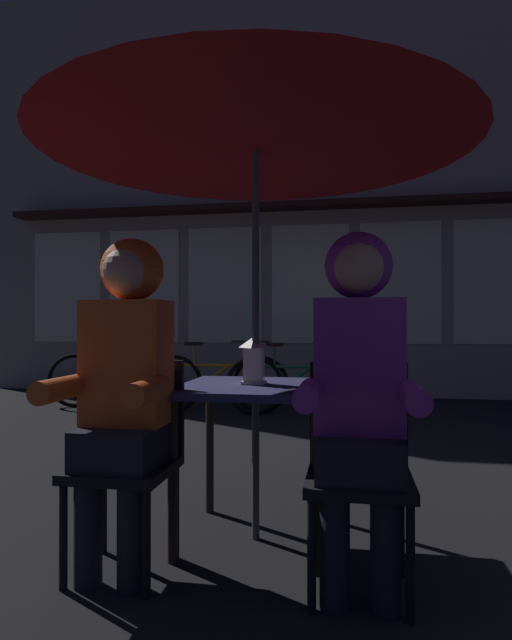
{
  "coord_description": "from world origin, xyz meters",
  "views": [
    {
      "loc": [
        0.44,
        -2.5,
        1.03
      ],
      "look_at": [
        0.0,
        0.01,
        1.05
      ],
      "focal_mm": 29.66,
      "sensor_mm": 36.0,
      "label": 1
    }
  ],
  "objects_px": {
    "lantern": "(254,359)",
    "chair_right": "(359,461)",
    "chair_left": "(130,451)",
    "bicycle_third": "(300,384)",
    "bicycle_nearest": "(116,379)",
    "person_left_hooded": "(125,368)",
    "bicycle_second": "(217,382)",
    "patio_umbrella": "(256,111)",
    "cafe_table": "(256,406)",
    "person_right_hooded": "(359,372)"
  },
  "relations": [
    {
      "from": "chair_left",
      "to": "bicycle_third",
      "type": "xyz_separation_m",
      "value": [
        0.38,
        3.82,
        -0.14
      ]
    },
    {
      "from": "cafe_table",
      "to": "chair_right",
      "type": "relative_size",
      "value": 0.85
    },
    {
      "from": "lantern",
      "to": "chair_left",
      "type": "xyz_separation_m",
      "value": [
        -0.47,
        -0.38,
        -0.37
      ]
    },
    {
      "from": "patio_umbrella",
      "to": "bicycle_second",
      "type": "relative_size",
      "value": 1.37
    },
    {
      "from": "chair_right",
      "to": "chair_left",
      "type": "bearing_deg",
      "value": 180.0
    },
    {
      "from": "patio_umbrella",
      "to": "lantern",
      "type": "distance_m",
      "value": 1.2
    },
    {
      "from": "person_right_hooded",
      "to": "cafe_table",
      "type": "bearing_deg",
      "value": 138.43
    },
    {
      "from": "person_left_hooded",
      "to": "bicycle_third",
      "type": "distance_m",
      "value": 3.93
    },
    {
      "from": "chair_right",
      "to": "bicycle_second",
      "type": "distance_m",
      "value": 4.16
    },
    {
      "from": "person_right_hooded",
      "to": "bicycle_second",
      "type": "xyz_separation_m",
      "value": [
        -1.55,
        3.91,
        -0.5
      ]
    },
    {
      "from": "patio_umbrella",
      "to": "lantern",
      "type": "xyz_separation_m",
      "value": [
        -0.01,
        0.02,
        -1.2
      ]
    },
    {
      "from": "bicycle_nearest",
      "to": "cafe_table",
      "type": "bearing_deg",
      "value": -56.48
    },
    {
      "from": "person_left_hooded",
      "to": "bicycle_nearest",
      "type": "xyz_separation_m",
      "value": [
        -1.91,
        4.03,
        -0.5
      ]
    },
    {
      "from": "chair_left",
      "to": "person_left_hooded",
      "type": "xyz_separation_m",
      "value": [
        -0.0,
        -0.06,
        0.36
      ]
    },
    {
      "from": "bicycle_third",
      "to": "chair_left",
      "type": "bearing_deg",
      "value": -95.61
    },
    {
      "from": "patio_umbrella",
      "to": "lantern",
      "type": "height_order",
      "value": "patio_umbrella"
    },
    {
      "from": "bicycle_second",
      "to": "bicycle_third",
      "type": "distance_m",
      "value": 0.97
    },
    {
      "from": "person_right_hooded",
      "to": "bicycle_third",
      "type": "bearing_deg",
      "value": 98.56
    },
    {
      "from": "chair_right",
      "to": "bicycle_second",
      "type": "xyz_separation_m",
      "value": [
        -1.55,
        3.85,
        -0.14
      ]
    },
    {
      "from": "cafe_table",
      "to": "person_right_hooded",
      "type": "relative_size",
      "value": 0.53
    },
    {
      "from": "person_left_hooded",
      "to": "patio_umbrella",
      "type": "bearing_deg",
      "value": 41.57
    },
    {
      "from": "chair_left",
      "to": "bicycle_nearest",
      "type": "relative_size",
      "value": 0.52
    },
    {
      "from": "cafe_table",
      "to": "person_left_hooded",
      "type": "xyz_separation_m",
      "value": [
        -0.48,
        -0.43,
        0.21
      ]
    },
    {
      "from": "chair_right",
      "to": "patio_umbrella",
      "type": "bearing_deg",
      "value": 142.45
    },
    {
      "from": "person_left_hooded",
      "to": "lantern",
      "type": "bearing_deg",
      "value": 43.27
    },
    {
      "from": "bicycle_second",
      "to": "person_right_hooded",
      "type": "bearing_deg",
      "value": -68.38
    },
    {
      "from": "bicycle_nearest",
      "to": "bicycle_second",
      "type": "xyz_separation_m",
      "value": [
        1.32,
        -0.12,
        0.0
      ]
    },
    {
      "from": "person_left_hooded",
      "to": "bicycle_nearest",
      "type": "height_order",
      "value": "person_left_hooded"
    },
    {
      "from": "chair_right",
      "to": "person_left_hooded",
      "type": "xyz_separation_m",
      "value": [
        -0.96,
        -0.06,
        0.36
      ]
    },
    {
      "from": "cafe_table",
      "to": "bicycle_third",
      "type": "bearing_deg",
      "value": 91.73
    },
    {
      "from": "bicycle_nearest",
      "to": "person_left_hooded",
      "type": "bearing_deg",
      "value": -64.68
    },
    {
      "from": "lantern",
      "to": "chair_right",
      "type": "xyz_separation_m",
      "value": [
        0.49,
        -0.38,
        -0.37
      ]
    },
    {
      "from": "lantern",
      "to": "chair_right",
      "type": "height_order",
      "value": "lantern"
    },
    {
      "from": "person_right_hooded",
      "to": "bicycle_nearest",
      "type": "relative_size",
      "value": 0.84
    },
    {
      "from": "person_right_hooded",
      "to": "bicycle_third",
      "type": "xyz_separation_m",
      "value": [
        -0.58,
        3.88,
        -0.5
      ]
    },
    {
      "from": "patio_umbrella",
      "to": "chair_left",
      "type": "height_order",
      "value": "patio_umbrella"
    },
    {
      "from": "lantern",
      "to": "bicycle_second",
      "type": "bearing_deg",
      "value": 106.98
    },
    {
      "from": "person_left_hooded",
      "to": "bicycle_third",
      "type": "relative_size",
      "value": 0.84
    },
    {
      "from": "chair_right",
      "to": "lantern",
      "type": "bearing_deg",
      "value": 141.89
    },
    {
      "from": "cafe_table",
      "to": "bicycle_third",
      "type": "xyz_separation_m",
      "value": [
        -0.1,
        3.46,
        -0.29
      ]
    },
    {
      "from": "cafe_table",
      "to": "bicycle_nearest",
      "type": "relative_size",
      "value": 0.45
    },
    {
      "from": "cafe_table",
      "to": "person_left_hooded",
      "type": "bearing_deg",
      "value": -138.43
    },
    {
      "from": "bicycle_nearest",
      "to": "bicycle_third",
      "type": "relative_size",
      "value": 1.0
    },
    {
      "from": "chair_right",
      "to": "bicycle_nearest",
      "type": "bearing_deg",
      "value": 125.82
    },
    {
      "from": "chair_left",
      "to": "bicycle_second",
      "type": "relative_size",
      "value": 0.52
    },
    {
      "from": "chair_left",
      "to": "person_right_hooded",
      "type": "height_order",
      "value": "person_right_hooded"
    },
    {
      "from": "patio_umbrella",
      "to": "bicycle_nearest",
      "type": "distance_m",
      "value": 4.65
    },
    {
      "from": "cafe_table",
      "to": "chair_left",
      "type": "bearing_deg",
      "value": -142.45
    },
    {
      "from": "person_left_hooded",
      "to": "bicycle_third",
      "type": "height_order",
      "value": "person_left_hooded"
    },
    {
      "from": "chair_left",
      "to": "bicycle_third",
      "type": "bearing_deg",
      "value": 84.39
    }
  ]
}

